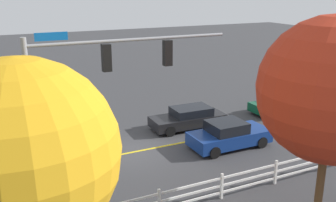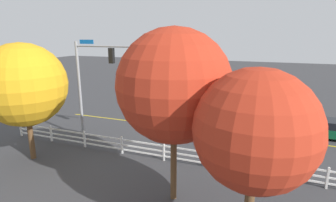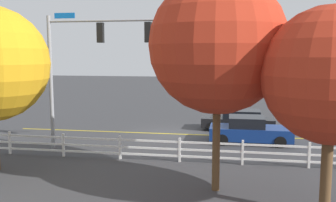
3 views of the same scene
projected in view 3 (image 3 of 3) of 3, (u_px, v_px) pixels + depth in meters
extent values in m
plane|color=#38383A|center=(168.00, 134.00, 23.71)|extent=(120.00, 120.00, 0.00)
cube|color=gold|center=(232.00, 136.00, 23.05)|extent=(28.00, 0.16, 0.01)
cylinder|color=gray|center=(51.00, 83.00, 19.70)|extent=(0.20, 0.20, 6.99)
cylinder|color=gray|center=(121.00, 20.00, 18.66)|extent=(7.76, 0.12, 0.12)
cube|color=#0C59B2|center=(65.00, 16.00, 19.10)|extent=(1.10, 0.03, 0.28)
cube|color=black|center=(100.00, 33.00, 18.91)|extent=(0.32, 0.28, 1.00)
sphere|color=red|center=(101.00, 27.00, 19.02)|extent=(0.17, 0.17, 0.17)
sphere|color=orange|center=(101.00, 33.00, 19.06)|extent=(0.17, 0.17, 0.17)
sphere|color=#148C19|center=(102.00, 39.00, 19.10)|extent=(0.17, 0.17, 0.17)
cube|color=black|center=(148.00, 32.00, 18.51)|extent=(0.32, 0.28, 1.00)
sphere|color=red|center=(149.00, 26.00, 18.62)|extent=(0.17, 0.17, 0.17)
sphere|color=orange|center=(149.00, 32.00, 18.65)|extent=(0.17, 0.17, 0.17)
sphere|color=#148C19|center=(149.00, 39.00, 18.69)|extent=(0.17, 0.17, 0.17)
cube|color=black|center=(238.00, 122.00, 24.88)|extent=(4.77, 1.96, 0.61)
cube|color=black|center=(242.00, 114.00, 24.76)|extent=(2.45, 1.71, 0.51)
cylinder|color=black|center=(213.00, 127.00, 24.38)|extent=(0.65, 0.24, 0.64)
cylinder|color=black|center=(214.00, 122.00, 26.04)|extent=(0.65, 0.24, 0.64)
cylinder|color=black|center=(263.00, 128.00, 23.77)|extent=(0.65, 0.24, 0.64)
cylinder|color=black|center=(262.00, 124.00, 25.43)|extent=(0.65, 0.24, 0.64)
cube|color=navy|center=(250.00, 133.00, 21.20)|extent=(4.54, 1.95, 0.71)
cube|color=black|center=(246.00, 122.00, 21.16)|extent=(1.97, 1.75, 0.58)
cylinder|color=black|center=(276.00, 135.00, 21.87)|extent=(0.64, 0.22, 0.64)
cylinder|color=black|center=(280.00, 142.00, 20.08)|extent=(0.64, 0.22, 0.64)
cylinder|color=black|center=(223.00, 133.00, 22.38)|extent=(0.64, 0.22, 0.64)
cylinder|color=black|center=(222.00, 140.00, 20.59)|extent=(0.64, 0.22, 0.64)
cylinder|color=black|center=(336.00, 132.00, 22.83)|extent=(0.64, 0.23, 0.64)
cylinder|color=black|center=(329.00, 126.00, 24.62)|extent=(0.64, 0.23, 0.64)
cube|color=white|center=(309.00, 155.00, 16.50)|extent=(0.10, 0.10, 1.15)
cube|color=white|center=(243.00, 153.00, 16.97)|extent=(0.10, 0.10, 1.15)
cube|color=white|center=(180.00, 150.00, 17.45)|extent=(0.10, 0.10, 1.15)
cube|color=white|center=(120.00, 147.00, 17.92)|extent=(0.10, 0.10, 1.15)
cube|color=white|center=(63.00, 145.00, 18.39)|extent=(0.10, 0.10, 1.15)
cube|color=white|center=(10.00, 143.00, 18.87)|extent=(0.10, 0.10, 1.15)
cube|color=white|center=(211.00, 143.00, 17.16)|extent=(26.00, 0.06, 0.09)
cube|color=white|center=(211.00, 151.00, 17.21)|extent=(26.00, 0.06, 0.09)
cube|color=white|center=(211.00, 157.00, 17.25)|extent=(26.00, 0.06, 0.09)
cylinder|color=brown|center=(326.00, 172.00, 11.48)|extent=(0.34, 0.34, 2.84)
sphere|color=#B22D19|center=(332.00, 75.00, 11.11)|extent=(4.17, 4.17, 4.17)
cylinder|color=brown|center=(216.00, 144.00, 13.69)|extent=(0.28, 0.28, 3.49)
sphere|color=#B22D19|center=(218.00, 45.00, 13.24)|extent=(4.93, 4.93, 4.93)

